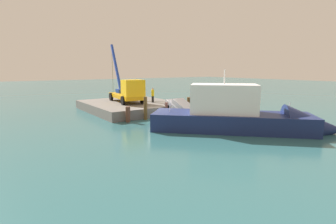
{
  "coord_description": "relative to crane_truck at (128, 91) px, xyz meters",
  "views": [
    {
      "loc": [
        22.7,
        -14.54,
        5.07
      ],
      "look_at": [
        0.32,
        0.91,
        0.61
      ],
      "focal_mm": 28.47,
      "sensor_mm": 36.0,
      "label": 1
    }
  ],
  "objects": [
    {
      "name": "piling_end",
      "position": [
        6.11,
        4.34,
        -1.48
      ],
      "size": [
        0.41,
        0.41,
        1.94
      ],
      "primitive_type": "cylinder",
      "color": "brown",
      "rests_on": "ground"
    },
    {
      "name": "salvaged_car",
      "position": [
        7.4,
        2.74,
        -1.73
      ],
      "size": [
        4.56,
        2.53,
        2.78
      ],
      "color": "#99999E",
      "rests_on": "ground"
    },
    {
      "name": "dock",
      "position": [
        -0.32,
        0.47,
        -1.95
      ],
      "size": [
        11.78,
        9.89,
        1.02
      ],
      "primitive_type": "cube",
      "color": "slate",
      "rests_on": "ground"
    },
    {
      "name": "moored_yacht",
      "position": [
        15.25,
        3.81,
        -1.68
      ],
      "size": [
        13.26,
        13.39,
        6.55
      ],
      "color": "navy",
      "rests_on": "ground"
    },
    {
      "name": "dock_worker",
      "position": [
        1.43,
        2.55,
        -0.55
      ],
      "size": [
        0.34,
        0.34,
        1.74
      ],
      "color": "black",
      "rests_on": "dock"
    },
    {
      "name": "crane_truck",
      "position": [
        0.0,
        0.0,
        0.0
      ],
      "size": [
        10.68,
        3.31,
        7.43
      ],
      "color": "orange",
      "rests_on": "dock"
    },
    {
      "name": "ground",
      "position": [
        6.03,
        0.47,
        -2.45
      ],
      "size": [
        200.0,
        200.0,
        0.0
      ],
      "primitive_type": "plane",
      "color": "#2D6066"
    },
    {
      "name": "piling_far",
      "position": [
        6.15,
        1.32,
        -1.65
      ],
      "size": [
        0.28,
        0.28,
        1.61
      ],
      "primitive_type": "cylinder",
      "color": "brown",
      "rests_on": "ground"
    },
    {
      "name": "piling_near",
      "position": [
        5.99,
        -3.01,
        -1.71
      ],
      "size": [
        0.44,
        0.44,
        1.48
      ],
      "primitive_type": "cylinder",
      "color": "brown",
      "rests_on": "ground"
    },
    {
      "name": "piling_mid",
      "position": [
        5.99,
        -1.08,
        -1.3
      ],
      "size": [
        0.36,
        0.36,
        2.31
      ],
      "primitive_type": "cylinder",
      "color": "brown",
      "rests_on": "ground"
    }
  ]
}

